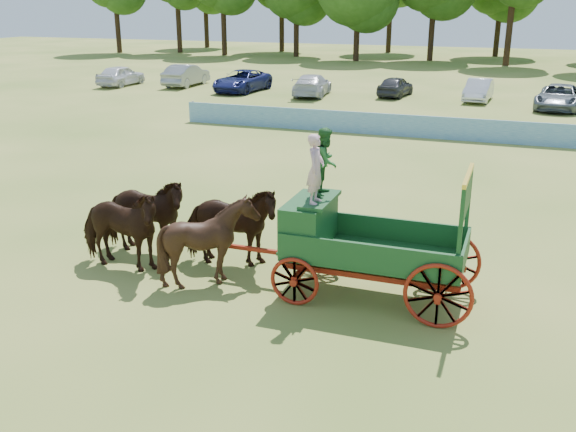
{
  "coord_description": "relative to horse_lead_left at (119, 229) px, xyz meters",
  "views": [
    {
      "loc": [
        2.6,
        -12.31,
        6.26
      ],
      "look_at": [
        -2.38,
        1.41,
        1.3
      ],
      "focal_mm": 40.0,
      "sensor_mm": 36.0,
      "label": 1
    }
  ],
  "objects": [
    {
      "name": "parked_cars",
      "position": [
        2.54,
        30.11,
        -0.29
      ],
      "size": [
        47.46,
        7.14,
        1.6
      ],
      "color": "silver",
      "rests_on": "ground"
    },
    {
      "name": "farm_dray",
      "position": [
        5.38,
        0.57,
        0.56
      ],
      "size": [
        5.99,
        2.0,
        3.63
      ],
      "color": "#992A0F",
      "rests_on": "ground"
    },
    {
      "name": "horse_wheel_left",
      "position": [
        2.4,
        -0.0,
        0.0
      ],
      "size": [
        2.02,
        1.83,
        2.06
      ],
      "primitive_type": "imported",
      "rotation": [
        0.0,
        0.0,
        1.48
      ],
      "color": "black",
      "rests_on": "ground"
    },
    {
      "name": "horse_wheel_right",
      "position": [
        2.4,
        1.1,
        0.0
      ],
      "size": [
        2.6,
        1.56,
        2.06
      ],
      "primitive_type": "imported",
      "rotation": [
        0.0,
        0.0,
        1.76
      ],
      "color": "black",
      "rests_on": "ground"
    },
    {
      "name": "ground",
      "position": [
        6.13,
        0.14,
        -1.03
      ],
      "size": [
        160.0,
        160.0,
        0.0
      ],
      "primitive_type": "plane",
      "color": "#A79B4B",
      "rests_on": "ground"
    },
    {
      "name": "horse_lead_left",
      "position": [
        0.0,
        0.0,
        0.0
      ],
      "size": [
        2.45,
        1.15,
        2.06
      ],
      "primitive_type": "imported",
      "rotation": [
        0.0,
        0.0,
        1.56
      ],
      "color": "black",
      "rests_on": "ground"
    },
    {
      "name": "sponsor_banner",
      "position": [
        5.13,
        18.14,
        -0.5
      ],
      "size": [
        26.0,
        0.08,
        1.05
      ],
      "primitive_type": "cube",
      "color": "#1E67A3",
      "rests_on": "ground"
    },
    {
      "name": "horse_lead_right",
      "position": [
        0.0,
        1.1,
        0.0
      ],
      "size": [
        2.54,
        1.36,
        2.06
      ],
      "primitive_type": "imported",
      "rotation": [
        0.0,
        0.0,
        1.67
      ],
      "color": "black",
      "rests_on": "ground"
    }
  ]
}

